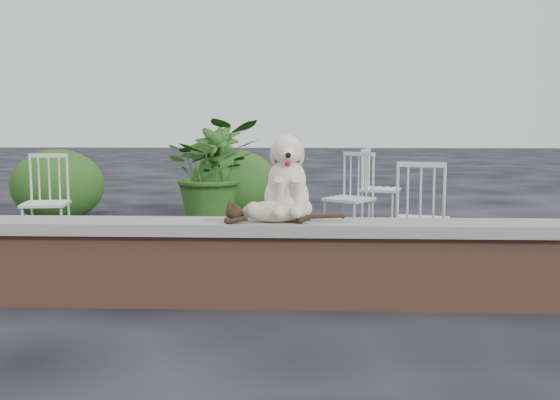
{
  "coord_description": "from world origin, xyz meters",
  "views": [
    {
      "loc": [
        -0.53,
        -4.2,
        1.23
      ],
      "look_at": [
        -0.72,
        0.2,
        0.7
      ],
      "focal_mm": 40.33,
      "sensor_mm": 36.0,
      "label": 1
    }
  ],
  "objects_px": {
    "chair_b": "(349,197)",
    "potted_plant_a": "(212,171)",
    "chair_e": "(381,188)",
    "cat": "(274,210)",
    "dog": "(287,176)",
    "chair_a": "(46,202)",
    "chair_c": "(422,218)",
    "potted_plant_b": "(215,172)"
  },
  "relations": [
    {
      "from": "chair_c",
      "to": "chair_e",
      "type": "relative_size",
      "value": 1.0
    },
    {
      "from": "potted_plant_a",
      "to": "chair_e",
      "type": "bearing_deg",
      "value": -5.55
    },
    {
      "from": "chair_e",
      "to": "potted_plant_a",
      "type": "relative_size",
      "value": 0.72
    },
    {
      "from": "cat",
      "to": "potted_plant_b",
      "type": "height_order",
      "value": "potted_plant_b"
    },
    {
      "from": "dog",
      "to": "chair_c",
      "type": "bearing_deg",
      "value": 33.27
    },
    {
      "from": "chair_e",
      "to": "potted_plant_b",
      "type": "height_order",
      "value": "potted_plant_b"
    },
    {
      "from": "chair_c",
      "to": "potted_plant_a",
      "type": "height_order",
      "value": "potted_plant_a"
    },
    {
      "from": "cat",
      "to": "potted_plant_a",
      "type": "height_order",
      "value": "potted_plant_a"
    },
    {
      "from": "dog",
      "to": "potted_plant_b",
      "type": "height_order",
      "value": "potted_plant_b"
    },
    {
      "from": "cat",
      "to": "chair_a",
      "type": "bearing_deg",
      "value": 137.1
    },
    {
      "from": "dog",
      "to": "potted_plant_a",
      "type": "xyz_separation_m",
      "value": [
        -1.05,
        3.49,
        -0.22
      ]
    },
    {
      "from": "chair_a",
      "to": "potted_plant_b",
      "type": "bearing_deg",
      "value": 47.1
    },
    {
      "from": "chair_e",
      "to": "chair_b",
      "type": "bearing_deg",
      "value": 174.84
    },
    {
      "from": "cat",
      "to": "chair_c",
      "type": "distance_m",
      "value": 1.52
    },
    {
      "from": "dog",
      "to": "chair_e",
      "type": "height_order",
      "value": "dog"
    },
    {
      "from": "chair_c",
      "to": "dog",
      "type": "bearing_deg",
      "value": 52.36
    },
    {
      "from": "dog",
      "to": "chair_a",
      "type": "bearing_deg",
      "value": 140.28
    },
    {
      "from": "chair_a",
      "to": "potted_plant_b",
      "type": "distance_m",
      "value": 2.53
    },
    {
      "from": "cat",
      "to": "chair_c",
      "type": "bearing_deg",
      "value": 35.96
    },
    {
      "from": "dog",
      "to": "potted_plant_b",
      "type": "bearing_deg",
      "value": 101.52
    },
    {
      "from": "chair_b",
      "to": "chair_a",
      "type": "relative_size",
      "value": 1.0
    },
    {
      "from": "chair_b",
      "to": "chair_e",
      "type": "height_order",
      "value": "same"
    },
    {
      "from": "chair_c",
      "to": "potted_plant_a",
      "type": "bearing_deg",
      "value": -36.35
    },
    {
      "from": "chair_a",
      "to": "potted_plant_a",
      "type": "relative_size",
      "value": 0.72
    },
    {
      "from": "chair_b",
      "to": "chair_a",
      "type": "distance_m",
      "value": 3.07
    },
    {
      "from": "chair_b",
      "to": "cat",
      "type": "bearing_deg",
      "value": -69.08
    },
    {
      "from": "cat",
      "to": "chair_b",
      "type": "relative_size",
      "value": 1.02
    },
    {
      "from": "potted_plant_b",
      "to": "chair_b",
      "type": "bearing_deg",
      "value": -43.98
    },
    {
      "from": "chair_a",
      "to": "chair_c",
      "type": "bearing_deg",
      "value": -25.05
    },
    {
      "from": "chair_b",
      "to": "potted_plant_a",
      "type": "bearing_deg",
      "value": 179.51
    },
    {
      "from": "chair_b",
      "to": "chair_a",
      "type": "xyz_separation_m",
      "value": [
        -3.02,
        -0.53,
        0.0
      ]
    },
    {
      "from": "dog",
      "to": "chair_b",
      "type": "distance_m",
      "value": 2.39
    },
    {
      "from": "cat",
      "to": "potted_plant_b",
      "type": "xyz_separation_m",
      "value": [
        -0.99,
        4.03,
        -0.05
      ]
    },
    {
      "from": "chair_a",
      "to": "potted_plant_a",
      "type": "distance_m",
      "value": 2.23
    },
    {
      "from": "dog",
      "to": "chair_b",
      "type": "height_order",
      "value": "dog"
    },
    {
      "from": "cat",
      "to": "chair_b",
      "type": "xyz_separation_m",
      "value": [
        0.66,
        2.44,
        -0.19
      ]
    },
    {
      "from": "cat",
      "to": "chair_b",
      "type": "height_order",
      "value": "chair_b"
    },
    {
      "from": "cat",
      "to": "chair_b",
      "type": "bearing_deg",
      "value": 70.9
    },
    {
      "from": "potted_plant_a",
      "to": "potted_plant_b",
      "type": "height_order",
      "value": "potted_plant_a"
    },
    {
      "from": "chair_b",
      "to": "potted_plant_a",
      "type": "height_order",
      "value": "potted_plant_a"
    },
    {
      "from": "chair_a",
      "to": "potted_plant_a",
      "type": "height_order",
      "value": "potted_plant_a"
    },
    {
      "from": "potted_plant_b",
      "to": "potted_plant_a",
      "type": "bearing_deg",
      "value": -85.88
    }
  ]
}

